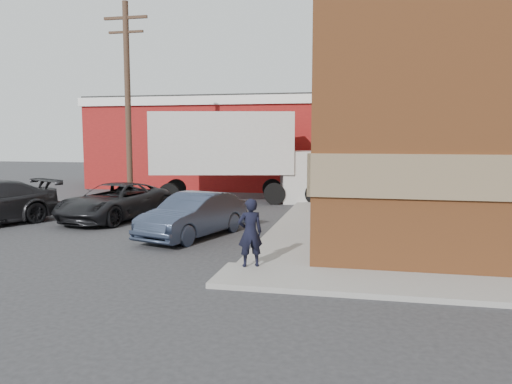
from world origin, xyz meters
The scene contains 8 objects.
ground centered at (0.00, 0.00, 0.00)m, with size 90.00×90.00×0.00m, color #28282B.
sidewalk_west centered at (0.60, 9.00, 0.06)m, with size 1.80×18.00×0.12m, color gray.
warehouse centered at (-6.00, 20.00, 2.81)m, with size 16.30×8.30×5.60m.
utility_pole centered at (-7.50, 9.00, 4.75)m, with size 2.00×0.26×9.00m.
man centered at (0.11, -0.25, 0.93)m, with size 0.59×0.39×1.63m, color black.
sedan centered at (-2.53, 3.32, 0.70)m, with size 1.49×4.26×1.40m, color #303A50.
suv_a centered at (-6.63, 5.87, 0.70)m, with size 2.33×5.06×1.41m, color black.
box_truck centered at (-3.20, 12.18, 2.50)m, with size 9.15×4.51×4.34m.
Camera 1 is at (2.67, -11.56, 3.19)m, focal length 35.00 mm.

